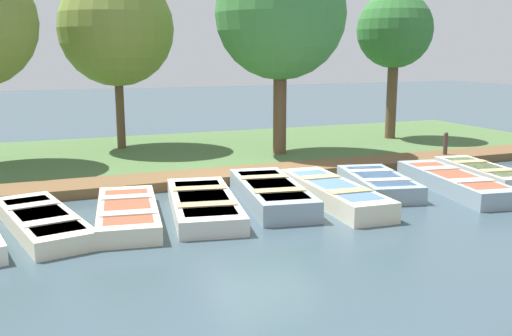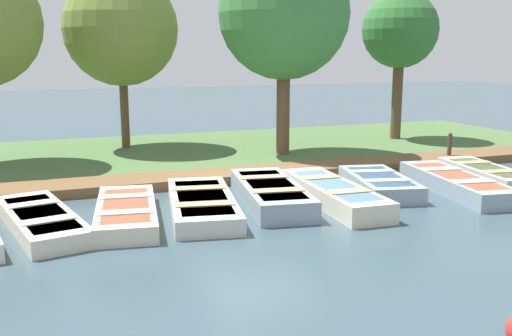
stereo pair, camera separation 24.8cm
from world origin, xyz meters
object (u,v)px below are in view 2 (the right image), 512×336
Objects in this scene: rowboat_7 at (456,183)px; park_tree_right at (400,31)px; rowboat_3 at (202,204)px; rowboat_5 at (333,193)px; rowboat_2 at (126,212)px; park_tree_left at (121,29)px; rowboat_8 at (486,174)px; park_tree_center at (284,14)px; rowboat_1 at (41,220)px; rowboat_6 at (379,184)px; mooring_post_far at (449,148)px; rowboat_4 at (271,193)px.

rowboat_7 is 8.07m from park_tree_right.
rowboat_3 is 0.99× the size of rowboat_5.
park_tree_left is at bearing -179.67° from rowboat_2.
rowboat_8 is at bearing 121.58° from rowboat_7.
rowboat_7 is 0.72× the size of park_tree_right.
park_tree_center is (2.78, 4.20, 0.36)m from park_tree_left.
rowboat_1 is 5.75m from rowboat_5.
park_tree_right is (-6.32, 10.20, 3.63)m from rowboat_2.
rowboat_7 is at bearing -58.56° from rowboat_8.
rowboat_6 is at bearing -36.79° from park_tree_right.
rowboat_6 reaches higher than rowboat_2.
rowboat_6 is 6.11m from park_tree_center.
rowboat_5 is at bearing 95.56° from rowboat_2.
rowboat_5 reaches higher than rowboat_8.
rowboat_5 is 9.54m from park_tree_right.
mooring_post_far is 10.36m from park_tree_left.
rowboat_2 is at bearing -74.93° from mooring_post_far.
mooring_post_far is at bearing 152.16° from rowboat_7.
rowboat_4 is at bearing 79.98° from rowboat_1.
park_tree_left reaches higher than rowboat_5.
rowboat_4 is 0.94× the size of rowboat_7.
rowboat_8 is (-0.29, 8.73, 0.02)m from rowboat_2.
park_tree_right reaches higher than rowboat_4.
rowboat_4 is at bearing -26.12° from park_tree_center.
park_tree_center is 5.11m from park_tree_right.
rowboat_4 is 5.73m from rowboat_8.
rowboat_6 is at bearing 4.52° from park_tree_center.
park_tree_center is (-4.64, -0.37, 3.96)m from rowboat_6.
park_tree_left is 1.08× the size of park_tree_right.
rowboat_6 is 4.41m from mooring_post_far.
rowboat_1 is 0.93× the size of rowboat_7.
park_tree_left reaches higher than rowboat_8.
rowboat_1 is 13.75m from park_tree_right.
rowboat_7 is 3.55m from mooring_post_far.
rowboat_4 is at bearing -49.71° from park_tree_right.
park_tree_left is 0.91× the size of park_tree_center.
rowboat_4 is (-0.14, 1.51, 0.05)m from rowboat_3.
rowboat_1 is at bearing -78.97° from rowboat_4.
park_tree_center is (-5.20, -2.02, 3.96)m from rowboat_7.
rowboat_8 is at bearing 79.22° from rowboat_1.
rowboat_4 is 0.63× the size of park_tree_left.
rowboat_2 reaches higher than rowboat_1.
rowboat_3 is at bearing 78.35° from rowboat_1.
rowboat_3 is at bearing 101.72° from rowboat_2.
rowboat_7 is 6.84m from park_tree_center.
park_tree_center reaches higher than mooring_post_far.
rowboat_8 is 6.99m from park_tree_center.
rowboat_4 is (-0.16, 4.50, 0.06)m from rowboat_1.
park_tree_right is (1.36, 9.10, 0.01)m from park_tree_left.
park_tree_right is at bearing 140.48° from rowboat_5.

